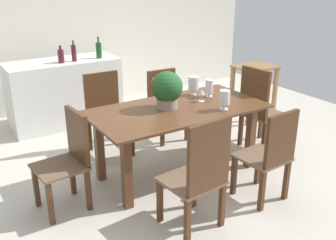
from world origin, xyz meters
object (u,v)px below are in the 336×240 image
Objects in this scene: wine_bottle_green at (99,50)px; wine_bottle_clear at (74,53)px; chair_foot_end at (259,106)px; chair_head_end at (69,156)px; chair_near_left at (200,172)px; chair_near_right at (271,153)px; chair_far_right at (165,101)px; wine_bottle_dark at (61,56)px; kitchen_counter at (65,93)px; side_table at (254,81)px; crystal_vase_left at (209,87)px; crystal_vase_right at (194,84)px; wine_glass at (202,92)px; flower_centerpiece at (167,89)px; dining_table at (178,119)px; crystal_vase_center_near at (224,98)px; chair_far_left at (106,110)px.

wine_bottle_clear is (-0.37, -0.01, 0.00)m from wine_bottle_green.
chair_foot_end is 2.36m from chair_head_end.
chair_near_right is at bearing 175.75° from chair_near_left.
wine_bottle_clear is at bearing 131.11° from chair_far_right.
kitchen_counter is at bearing 73.26° from wine_bottle_dark.
kitchen_counter is (-0.96, 1.16, -0.03)m from chair_far_right.
chair_near_right is at bearing -130.07° from side_table.
crystal_vase_left reaches higher than kitchen_counter.
chair_near_left is 3.45× the size of wine_bottle_green.
wine_bottle_dark is (-0.98, 1.69, 0.13)m from crystal_vase_right.
wine_glass is (-0.08, -0.89, 0.37)m from chair_far_right.
chair_far_right is 3.15× the size of wine_bottle_clear.
crystal_vase_right is 0.93× the size of wine_bottle_dark.
flower_centerpiece is 1.67× the size of wine_bottle_dark.
chair_foot_end is 1.11× the size of chair_near_right.
chair_far_right is (1.61, 0.92, -0.01)m from chair_head_end.
dining_table is at bearing 84.75° from chair_head_end.
crystal_vase_center_near is 1.39× the size of wine_glass.
chair_foot_end is 1.12× the size of chair_head_end.
wine_glass is (0.74, -0.91, 0.34)m from chair_far_left.
chair_near_right reaches higher than chair_far_right.
wine_bottle_green is at bearing 1.72° from wine_bottle_dark.
wine_bottle_clear is (0.14, -0.13, 0.58)m from kitchen_counter.
wine_bottle_clear reaches higher than flower_centerpiece.
wine_bottle_green is at bearing 90.84° from dining_table.
wine_bottle_green is (-0.03, 1.98, 0.41)m from dining_table.
dining_table is 1.03m from chair_near_right.
side_table is at bearing -26.32° from wine_bottle_clear.
crystal_vase_center_near is 0.69× the size of wine_bottle_green.
flower_centerpiece is 1.94× the size of crystal_vase_left.
wine_bottle_green is at bearing -12.45° from kitchen_counter.
chair_far_right is 1.53m from wine_bottle_dark.
chair_near_left reaches higher than crystal_vase_left.
chair_foot_end is 3.46× the size of wine_bottle_green.
side_table is (1.90, 0.83, -0.06)m from dining_table.
chair_foot_end is 1.00× the size of chair_near_left.
dining_table is at bearing -89.16° from wine_bottle_green.
chair_foot_end reaches higher than chair_far_left.
crystal_vase_right is at bearing -37.40° from chair_far_left.
wine_bottle_green is at bearing 26.79° from chair_foot_end.
kitchen_counter reaches higher than side_table.
kitchen_counter is at bearing 98.95° from chair_far_left.
flower_centerpiece is (0.31, 1.00, 0.40)m from chair_near_left.
crystal_vase_left is at bearing 72.34° from crystal_vase_center_near.
crystal_vase_left is at bearing 6.61° from flower_centerpiece.
kitchen_counter is (-0.54, 2.09, -0.17)m from dining_table.
chair_near_left is 1.13m from flower_centerpiece.
kitchen_counter is at bearing 102.43° from flower_centerpiece.
flower_centerpiece is at bearing -77.57° from kitchen_counter.
flower_centerpiece is 0.25× the size of kitchen_counter.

